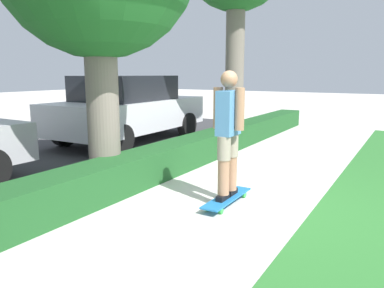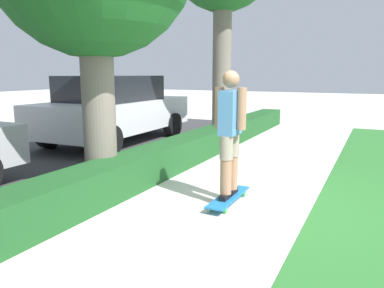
# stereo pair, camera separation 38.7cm
# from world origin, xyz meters

# --- Properties ---
(ground_plane) EXTENTS (60.00, 60.00, 0.00)m
(ground_plane) POSITION_xyz_m (0.00, 0.00, 0.00)
(ground_plane) COLOR beige
(street_asphalt) EXTENTS (16.04, 5.00, 0.01)m
(street_asphalt) POSITION_xyz_m (0.00, 4.20, 0.00)
(street_asphalt) COLOR #38383A
(street_asphalt) RESTS_ON ground_plane
(hedge_row) EXTENTS (16.04, 0.60, 0.49)m
(hedge_row) POSITION_xyz_m (0.00, 1.60, 0.25)
(hedge_row) COLOR #1E5123
(hedge_row) RESTS_ON ground_plane
(skateboard) EXTENTS (1.05, 0.24, 0.10)m
(skateboard) POSITION_xyz_m (-0.10, 0.03, 0.08)
(skateboard) COLOR #1E6BAD
(skateboard) RESTS_ON ground_plane
(skater_person) EXTENTS (0.49, 0.42, 1.63)m
(skater_person) POSITION_xyz_m (-0.10, 0.03, 0.96)
(skater_person) COLOR black
(skater_person) RESTS_ON skateboard
(parked_car_middle) EXTENTS (4.37, 2.03, 1.63)m
(parked_car_middle) POSITION_xyz_m (2.86, 4.20, 0.84)
(parked_car_middle) COLOR silver
(parked_car_middle) RESTS_ON ground_plane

